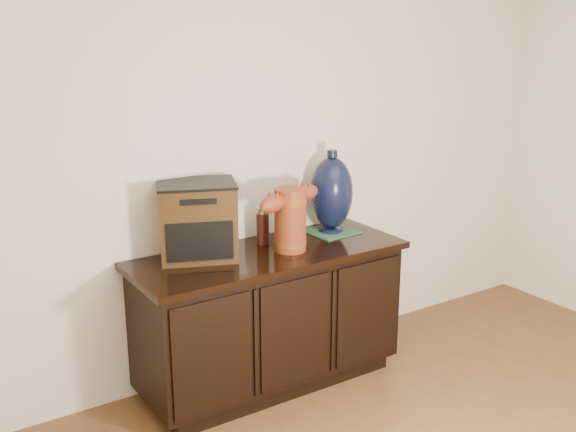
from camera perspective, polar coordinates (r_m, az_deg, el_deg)
sideboard at (r=3.63m, az=-1.57°, el=-8.54°), size 1.46×0.56×0.75m
terracotta_vessel at (r=3.46m, az=0.18°, el=0.01°), size 0.46×0.24×0.33m
tv_radio at (r=3.39m, az=-7.67°, el=-0.35°), size 0.47×0.43×0.39m
green_mat at (r=3.83m, az=3.65°, el=-1.31°), size 0.27×0.27×0.01m
lamp_base at (r=3.77m, az=3.71°, el=1.95°), size 0.26×0.26×0.46m
spray_can at (r=3.60m, az=-2.16°, el=-0.87°), size 0.07×0.07×0.20m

